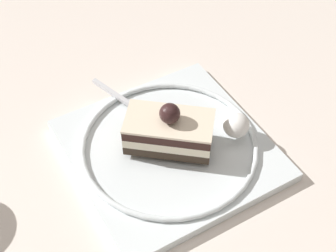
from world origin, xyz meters
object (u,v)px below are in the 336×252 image
(cake_slice, at_px, (169,131))
(whipped_cream_dollop, at_px, (235,124))
(fork, at_px, (125,101))
(dessert_plate, at_px, (168,148))

(cake_slice, height_order, whipped_cream_dollop, cake_slice)
(cake_slice, distance_m, fork, 0.09)
(cake_slice, relative_size, whipped_cream_dollop, 3.59)
(dessert_plate, xyz_separation_m, fork, (-0.09, -0.02, 0.01))
(cake_slice, bearing_deg, whipped_cream_dollop, 75.47)
(whipped_cream_dollop, height_order, fork, whipped_cream_dollop)
(fork, bearing_deg, whipped_cream_dollop, 42.60)
(dessert_plate, relative_size, whipped_cream_dollop, 7.51)
(dessert_plate, distance_m, whipped_cream_dollop, 0.09)
(fork, bearing_deg, cake_slice, 12.53)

